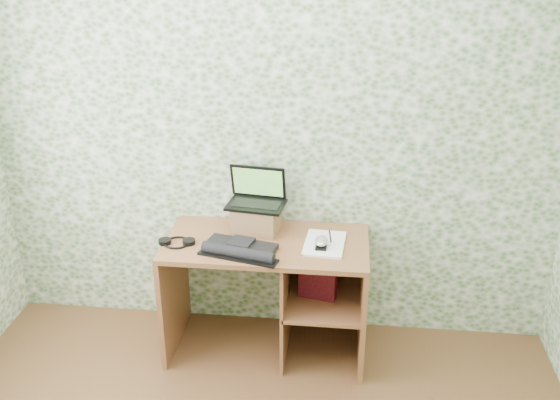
# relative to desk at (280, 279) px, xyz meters

# --- Properties ---
(wall_back) EXTENTS (3.50, 0.00, 3.50)m
(wall_back) POSITION_rel_desk_xyz_m (-0.08, 0.28, 0.82)
(wall_back) COLOR white
(wall_back) RESTS_ON ground
(desk) EXTENTS (1.20, 0.60, 0.75)m
(desk) POSITION_rel_desk_xyz_m (0.00, 0.00, 0.00)
(desk) COLOR brown
(desk) RESTS_ON floor
(riser) EXTENTS (0.29, 0.26, 0.16)m
(riser) POSITION_rel_desk_xyz_m (-0.16, 0.12, 0.35)
(riser) COLOR olive
(riser) RESTS_ON desk
(laptop) EXTENTS (0.37, 0.28, 0.23)m
(laptop) POSITION_rel_desk_xyz_m (-0.16, 0.15, 0.48)
(laptop) COLOR black
(laptop) RESTS_ON riser
(keyboard) EXTENTS (0.47, 0.33, 0.07)m
(keyboard) POSITION_rel_desk_xyz_m (-0.21, -0.18, 0.29)
(keyboard) COLOR black
(keyboard) RESTS_ON desk
(headphones) EXTENTS (0.22, 0.17, 0.03)m
(headphones) POSITION_rel_desk_xyz_m (-0.59, -0.11, 0.28)
(headphones) COLOR black
(headphones) RESTS_ON desk
(notepad) EXTENTS (0.25, 0.34, 0.02)m
(notepad) POSITION_rel_desk_xyz_m (0.26, -0.03, 0.28)
(notepad) COLOR white
(notepad) RESTS_ON desk
(mouse) EXTENTS (0.08, 0.12, 0.04)m
(mouse) POSITION_rel_desk_xyz_m (0.25, -0.08, 0.30)
(mouse) COLOR silver
(mouse) RESTS_ON notepad
(pen) EXTENTS (0.02, 0.15, 0.01)m
(pen) POSITION_rel_desk_xyz_m (0.29, 0.05, 0.29)
(pen) COLOR black
(pen) RESTS_ON notepad
(red_box) EXTENTS (0.23, 0.12, 0.27)m
(red_box) POSITION_rel_desk_xyz_m (0.23, -0.03, 0.04)
(red_box) COLOR maroon
(red_box) RESTS_ON desk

